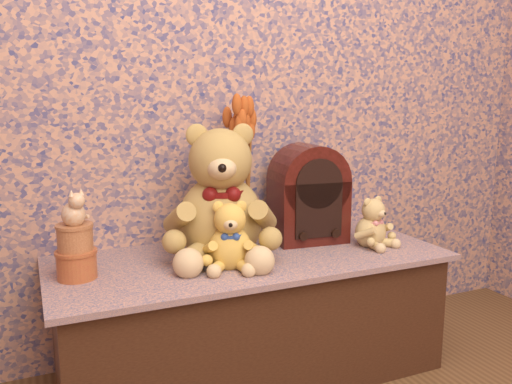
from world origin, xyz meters
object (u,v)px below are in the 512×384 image
Objects in this scene: teddy_large at (220,186)px; cathedral_radio at (308,193)px; biscuit_tin_lower at (77,265)px; teddy_medium at (230,232)px; teddy_small at (371,219)px; cat_figurine at (73,206)px; ceramic_vase at (241,222)px.

cathedral_radio is (0.38, 0.05, -0.06)m from teddy_large.
cathedral_radio is 3.14× the size of biscuit_tin_lower.
biscuit_tin_lower is at bearing -168.00° from cathedral_radio.
teddy_medium is 1.19× the size of teddy_small.
cat_figurine is at bearing -168.00° from cathedral_radio.
teddy_medium is at bearing 165.83° from teddy_small.
teddy_small is at bearing -36.29° from cathedral_radio.
teddy_small is (0.56, -0.11, -0.15)m from teddy_large.
teddy_small is 0.26m from cathedral_radio.
cat_figurine is (-0.61, -0.14, 0.14)m from ceramic_vase.
cathedral_radio is at bearing -8.99° from ceramic_vase.
teddy_medium is 0.49m from biscuit_tin_lower.
cat_figurine reaches higher than ceramic_vase.
teddy_medium is at bearing -120.36° from ceramic_vase.
cat_figurine is at bearing 0.00° from biscuit_tin_lower.
teddy_small is at bearing 5.96° from teddy_large.
biscuit_tin_lower is at bearing -167.11° from ceramic_vase.
teddy_medium is 0.58m from teddy_small.
teddy_small is 0.53× the size of cathedral_radio.
ceramic_vase reaches higher than biscuit_tin_lower.
biscuit_tin_lower is (-0.88, -0.10, -0.15)m from cathedral_radio.
ceramic_vase is (0.12, 0.09, -0.16)m from teddy_large.
cathedral_radio reaches higher than biscuit_tin_lower.
teddy_medium is at bearing -10.34° from biscuit_tin_lower.
ceramic_vase is 0.63m from biscuit_tin_lower.
cathedral_radio is at bearing 121.77° from teddy_small.
cathedral_radio is (0.40, 0.19, 0.07)m from teddy_medium.
biscuit_tin_lower is at bearing -171.55° from teddy_medium.
ceramic_vase is at bearing -6.81° from cat_figurine.
teddy_large is 2.08× the size of teddy_medium.
teddy_medium is 0.45m from cathedral_radio.
cat_figurine is (-0.48, 0.09, 0.11)m from teddy_medium.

